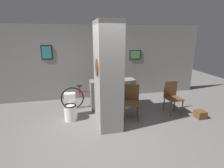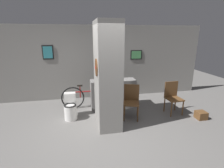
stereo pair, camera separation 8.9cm
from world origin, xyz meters
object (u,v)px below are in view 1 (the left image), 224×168
Objects in this scene: bottle_tall at (104,77)px; bicycle at (88,97)px; chair_near_pillar at (131,100)px; chair_by_doorway at (172,96)px; toilet at (70,109)px.

bicycle is at bearing 173.58° from bottle_tall.
chair_by_doorway is at bearing 20.55° from chair_near_pillar.
chair_near_pillar is 1.30m from chair_by_doorway.
bottle_tall reaches higher than chair_near_pillar.
toilet is 2.55× the size of bottle_tall.
bicycle reaches higher than toilet.
chair_near_pillar reaches higher than bicycle.
bottle_tall reaches higher than toilet.
toilet is at bearing -149.82° from bottle_tall.
bicycle is 6.06× the size of bottle_tall.
toilet is 0.74× the size of chair_by_doorway.
chair_near_pillar is 0.57× the size of bicycle.
chair_near_pillar is at bearing -38.61° from bicycle.
chair_near_pillar reaches higher than toilet.
chair_near_pillar is 1.16m from bottle_tall.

